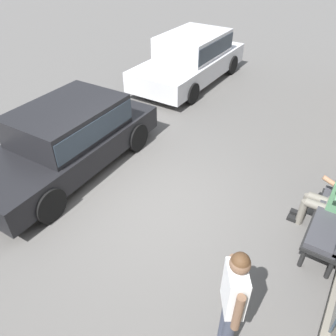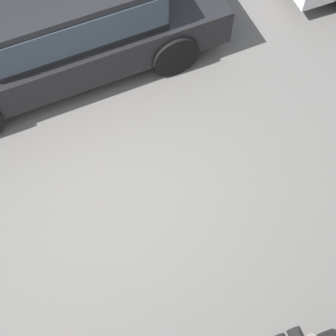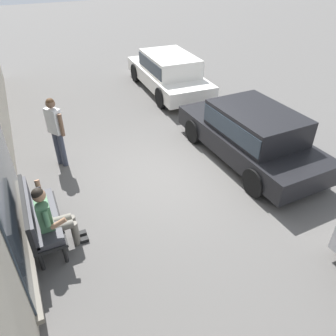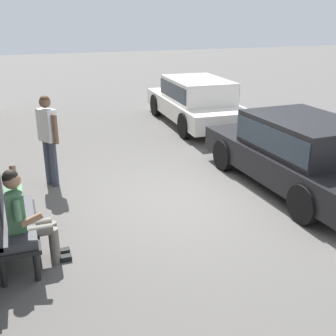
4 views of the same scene
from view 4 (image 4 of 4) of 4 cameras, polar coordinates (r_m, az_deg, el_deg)
ground_plane at (r=7.43m, az=2.51°, el=-4.55°), size 60.00×60.00×0.00m
bench at (r=5.99m, az=-20.89°, el=-6.33°), size 1.57×0.55×1.00m
person_on_phone at (r=5.67m, az=-18.80°, el=-6.11°), size 0.73×0.74×1.34m
parked_car_mid at (r=8.13m, az=17.42°, el=2.36°), size 4.22×1.91×1.36m
parked_car_far at (r=12.45m, az=3.82°, el=9.27°), size 4.50×1.94×1.35m
pedestrian_standing at (r=8.11m, az=-15.95°, el=4.52°), size 0.48×0.36×1.73m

